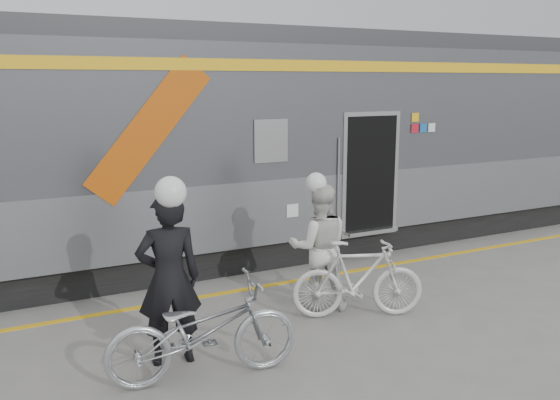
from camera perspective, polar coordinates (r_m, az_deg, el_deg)
ground at (r=7.93m, az=7.43°, el=-12.56°), size 90.00×90.00×0.00m
train at (r=10.98m, az=-5.25°, el=5.32°), size 24.00×3.17×4.10m
safety_strip at (r=9.65m, az=0.16°, el=-8.00°), size 24.00×0.12×0.01m
man at (r=6.88m, az=-10.65°, el=-7.48°), size 0.79×0.57×2.01m
bicycle_left at (r=6.61m, az=-7.41°, el=-12.38°), size 2.18×1.01×1.11m
woman at (r=8.41m, az=3.78°, el=-4.53°), size 1.07×0.96×1.80m
bicycle_right at (r=8.23m, az=7.53°, el=-7.56°), size 1.88×1.15×1.09m
helmet_man at (r=6.60m, az=-11.02°, el=2.25°), size 0.35×0.35×0.35m
helmet_woman at (r=8.19m, az=3.87°, el=2.52°), size 0.29×0.29×0.29m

